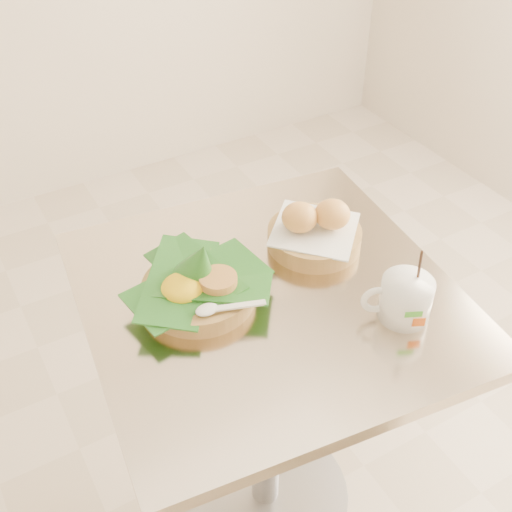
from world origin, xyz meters
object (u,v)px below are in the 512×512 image
coffee_mug (404,298)px  rice_basket (198,284)px  cafe_table (267,367)px  bread_basket (315,231)px

coffee_mug → rice_basket: bearing=143.3°
cafe_table → coffee_mug: (0.18, -0.18, 0.27)m
cafe_table → bread_basket: bearing=26.8°
rice_basket → coffee_mug: size_ratio=1.64×
rice_basket → bread_basket: bearing=6.0°
coffee_mug → bread_basket: bearing=94.9°
rice_basket → bread_basket: size_ratio=1.15×
cafe_table → coffee_mug: 0.37m
cafe_table → coffee_mug: coffee_mug is taller
bread_basket → coffee_mug: (0.02, -0.26, 0.01)m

